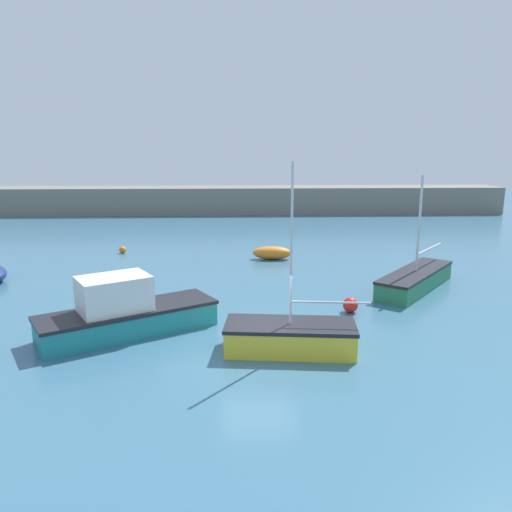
{
  "coord_description": "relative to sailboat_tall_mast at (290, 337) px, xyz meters",
  "views": [
    {
      "loc": [
        -0.7,
        -15.18,
        6.42
      ],
      "look_at": [
        0.27,
        9.88,
        0.86
      ],
      "focal_mm": 35.0,
      "sensor_mm": 36.0,
      "label": 1
    }
  ],
  "objects": [
    {
      "name": "motorboat_grey_hull",
      "position": [
        -5.58,
        1.7,
        0.29
      ],
      "size": [
        6.22,
        4.73,
        2.11
      ],
      "rotation": [
        0.0,
        0.0,
        0.53
      ],
      "color": "teal",
      "rests_on": "ground_plane"
    },
    {
      "name": "sailboat_tall_mast",
      "position": [
        0.0,
        0.0,
        0.0
      ],
      "size": [
        4.63,
        2.11,
        5.98
      ],
      "rotation": [
        0.0,
        0.0,
        3.04
      ],
      "color": "yellow",
      "rests_on": "ground_plane"
    },
    {
      "name": "mooring_buoy_red",
      "position": [
        2.77,
        3.69,
        -0.18
      ],
      "size": [
        0.6,
        0.6,
        0.6
      ],
      "primitive_type": "sphere",
      "color": "red",
      "rests_on": "ground_plane"
    },
    {
      "name": "mooring_buoy_orange",
      "position": [
        -8.64,
        15.18,
        -0.28
      ],
      "size": [
        0.41,
        0.41,
        0.41
      ],
      "primitive_type": "sphere",
      "color": "orange",
      "rests_on": "ground_plane"
    },
    {
      "name": "ground_plane",
      "position": [
        -0.96,
        0.32,
        -0.58
      ],
      "size": [
        120.0,
        120.0,
        0.2
      ],
      "primitive_type": "cube",
      "color": "#38667F"
    },
    {
      "name": "fishing_dinghy_green",
      "position": [
        0.36,
        13.17,
        -0.11
      ],
      "size": [
        2.33,
        1.15,
        0.75
      ],
      "rotation": [
        0.0,
        0.0,
        3.05
      ],
      "color": "orange",
      "rests_on": "ground_plane"
    },
    {
      "name": "harbor_breakwater",
      "position": [
        -0.96,
        33.64,
        0.78
      ],
      "size": [
        49.6,
        3.92,
        2.52
      ],
      "primitive_type": "cube",
      "color": "slate",
      "rests_on": "ground_plane"
    },
    {
      "name": "sailboat_short_mast",
      "position": [
        6.46,
        6.8,
        -0.02
      ],
      "size": [
        4.94,
        5.55,
        5.18
      ],
      "rotation": [
        0.0,
        0.0,
        4.02
      ],
      "color": "#287A4C",
      "rests_on": "ground_plane"
    }
  ]
}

